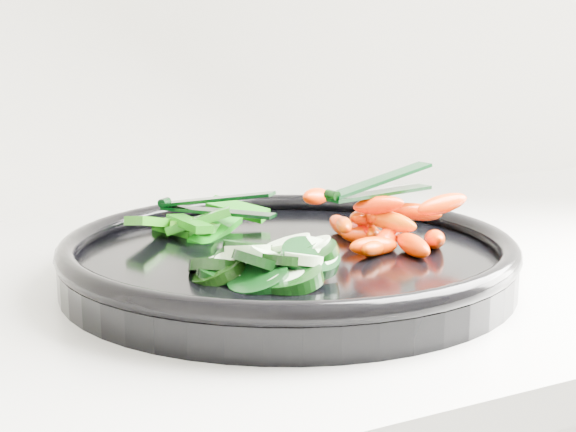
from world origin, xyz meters
name	(u,v)px	position (x,y,z in m)	size (l,w,h in m)	color
veggie_tray	(288,257)	(-0.70, 1.65, 0.95)	(0.43, 0.43, 0.04)	black
cucumber_pile	(265,264)	(-0.75, 1.59, 0.96)	(0.13, 0.12, 0.04)	black
carrot_pile	(381,225)	(-0.62, 1.63, 0.97)	(0.13, 0.14, 0.05)	#FF4600
pepper_pile	(198,224)	(-0.74, 1.74, 0.96)	(0.14, 0.10, 0.04)	#0A730E
tong_carrot	(378,187)	(-0.62, 1.64, 1.00)	(0.11, 0.04, 0.02)	black
tong_pepper	(214,205)	(-0.73, 1.74, 0.98)	(0.09, 0.10, 0.02)	black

